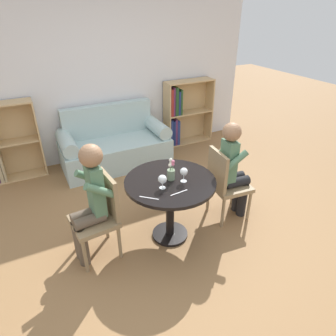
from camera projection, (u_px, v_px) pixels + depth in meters
ground_plane at (170, 235)px, 3.42m from camera, size 16.00×16.00×0.00m
back_wall at (100, 74)px, 4.61m from camera, size 5.20×0.05×2.70m
round_table at (170, 192)px, 3.14m from camera, size 0.95×0.95×0.73m
couch at (115, 146)px, 4.79m from camera, size 1.66×0.80×0.92m
bookshelf_right at (181, 113)px, 5.41m from camera, size 0.90×0.28×1.15m
chair_left at (100, 213)px, 2.97m from camera, size 0.46×0.46×0.90m
chair_right at (225, 182)px, 3.49m from camera, size 0.46×0.46×0.90m
person_left at (89, 201)px, 2.83m from camera, size 0.44×0.37×1.25m
person_right at (233, 169)px, 3.43m from camera, size 0.44×0.37×1.22m
wine_glass_left at (162, 180)px, 2.89m from camera, size 0.09×0.09×0.14m
wine_glass_right at (184, 172)px, 3.00m from camera, size 0.08×0.08×0.15m
flower_vase at (171, 172)px, 3.04m from camera, size 0.08×0.08×0.24m
knife_left_setting at (149, 198)px, 2.79m from camera, size 0.15×0.14×0.00m
fork_left_setting at (179, 193)px, 2.87m from camera, size 0.19×0.03×0.00m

